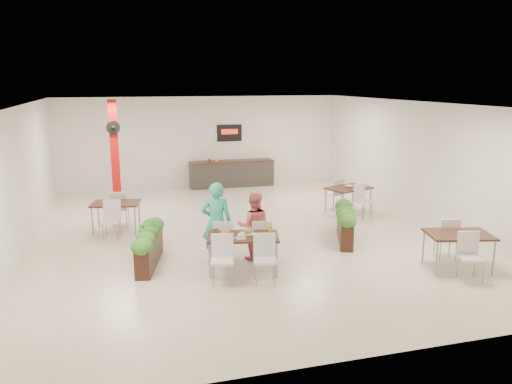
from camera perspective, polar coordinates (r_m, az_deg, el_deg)
ground at (r=12.52m, az=-1.44°, el=-4.78°), size 12.00×12.00×0.00m
room_shell at (r=12.07m, az=-1.49°, el=4.35°), size 10.10×12.10×3.22m
red_column at (r=15.51m, az=-15.84°, el=4.37°), size 0.40×0.41×3.20m
service_counter at (r=17.97m, az=-2.79°, el=2.19°), size 3.00×0.64×2.20m
main_table at (r=9.92m, az=-1.55°, el=-5.65°), size 1.56×1.86×0.92m
diner_man at (r=10.38m, az=-4.53°, el=-3.53°), size 0.71×0.55×1.73m
diner_woman at (r=10.59m, az=-0.26°, el=-3.92°), size 0.82×0.70×1.46m
planter_left at (r=10.56m, az=-12.12°, el=-5.56°), size 0.74×1.81×0.97m
planter_right at (r=12.03m, az=10.15°, el=-3.29°), size 0.92×1.70×0.94m
side_table_a at (r=13.04m, az=-15.74°, el=-1.69°), size 1.29×1.67×0.92m
side_table_b at (r=14.57m, az=10.52°, el=0.08°), size 1.43×1.67×0.92m
side_table_c at (r=10.85m, az=22.14°, el=-5.02°), size 1.42×1.67×0.92m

